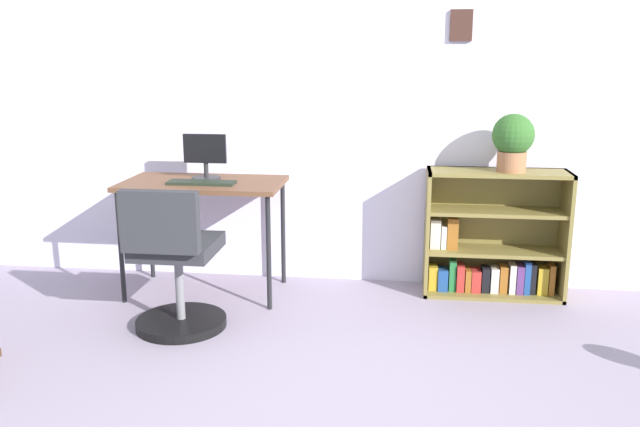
{
  "coord_description": "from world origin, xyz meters",
  "views": [
    {
      "loc": [
        0.4,
        -2.27,
        1.53
      ],
      "look_at": [
        -0.04,
        1.25,
        0.68
      ],
      "focal_mm": 36.81,
      "sensor_mm": 36.0,
      "label": 1
    }
  ],
  "objects_px": {
    "monitor": "(205,157)",
    "bookshelf_low": "(491,241)",
    "keyboard": "(201,183)",
    "desk": "(203,191)",
    "office_chair": "(175,269)",
    "potted_plant_on_shelf": "(513,140)"
  },
  "relations": [
    {
      "from": "monitor",
      "to": "bookshelf_low",
      "type": "distance_m",
      "value": 1.94
    },
    {
      "from": "monitor",
      "to": "keyboard",
      "type": "xyz_separation_m",
      "value": [
        0.02,
        -0.17,
        -0.14
      ]
    },
    {
      "from": "desk",
      "to": "office_chair",
      "type": "xyz_separation_m",
      "value": [
        0.02,
        -0.64,
        -0.31
      ]
    },
    {
      "from": "bookshelf_low",
      "to": "potted_plant_on_shelf",
      "type": "bearing_deg",
      "value": -31.73
    },
    {
      "from": "monitor",
      "to": "potted_plant_on_shelf",
      "type": "xyz_separation_m",
      "value": [
        1.94,
        0.09,
        0.13
      ]
    },
    {
      "from": "office_chair",
      "to": "potted_plant_on_shelf",
      "type": "relative_size",
      "value": 2.37
    },
    {
      "from": "potted_plant_on_shelf",
      "to": "bookshelf_low",
      "type": "bearing_deg",
      "value": 148.27
    },
    {
      "from": "office_chair",
      "to": "potted_plant_on_shelf",
      "type": "bearing_deg",
      "value": 22.79
    },
    {
      "from": "desk",
      "to": "bookshelf_low",
      "type": "bearing_deg",
      "value": 6.78
    },
    {
      "from": "office_chair",
      "to": "monitor",
      "type": "bearing_deg",
      "value": 91.39
    },
    {
      "from": "desk",
      "to": "office_chair",
      "type": "bearing_deg",
      "value": -88.49
    },
    {
      "from": "monitor",
      "to": "bookshelf_low",
      "type": "height_order",
      "value": "monitor"
    },
    {
      "from": "keyboard",
      "to": "bookshelf_low",
      "type": "height_order",
      "value": "bookshelf_low"
    },
    {
      "from": "monitor",
      "to": "office_chair",
      "type": "xyz_separation_m",
      "value": [
        0.02,
        -0.72,
        -0.53
      ]
    },
    {
      "from": "bookshelf_low",
      "to": "potted_plant_on_shelf",
      "type": "distance_m",
      "value": 0.68
    },
    {
      "from": "monitor",
      "to": "office_chair",
      "type": "height_order",
      "value": "monitor"
    },
    {
      "from": "desk",
      "to": "keyboard",
      "type": "xyz_separation_m",
      "value": [
        0.02,
        -0.09,
        0.07
      ]
    },
    {
      "from": "desk",
      "to": "bookshelf_low",
      "type": "relative_size",
      "value": 1.15
    },
    {
      "from": "office_chair",
      "to": "bookshelf_low",
      "type": "xyz_separation_m",
      "value": [
        1.84,
        0.86,
        -0.02
      ]
    },
    {
      "from": "bookshelf_low",
      "to": "keyboard",
      "type": "bearing_deg",
      "value": -170.31
    },
    {
      "from": "desk",
      "to": "potted_plant_on_shelf",
      "type": "height_order",
      "value": "potted_plant_on_shelf"
    },
    {
      "from": "monitor",
      "to": "keyboard",
      "type": "distance_m",
      "value": 0.22
    }
  ]
}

